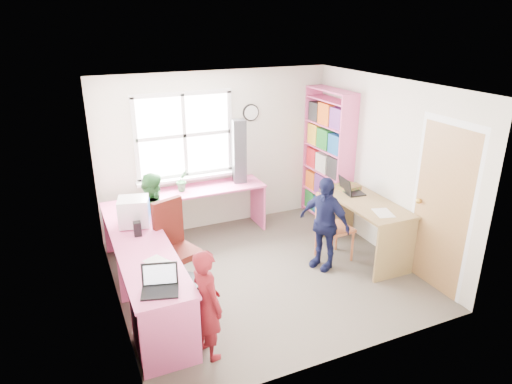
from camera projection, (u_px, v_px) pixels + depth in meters
room at (262, 183)px, 5.55m from camera, size 3.64×3.44×2.44m
l_desk at (167, 276)px, 5.00m from camera, size 2.38×2.95×0.75m
right_desk at (365, 216)px, 6.18m from camera, size 0.66×1.39×0.80m
bookshelf at (328, 160)px, 7.17m from camera, size 0.30×1.02×2.10m
swivel_chair at (176, 250)px, 5.54m from camera, size 0.65×0.65×1.08m
wooden_chair at (331, 225)px, 6.08m from camera, size 0.44×0.44×0.94m
crt_monitor at (134, 212)px, 5.46m from camera, size 0.42×0.39×0.35m
laptop_left at (160, 284)px, 4.21m from camera, size 0.40×0.36×0.23m
laptop_right at (350, 189)px, 6.37m from camera, size 0.32×0.37×0.23m
speaker_a at (137, 229)px, 5.24m from camera, size 0.09×0.09×0.17m
speaker_b at (132, 209)px, 5.78m from camera, size 0.09×0.09×0.17m
cd_tower at (239, 152)px, 6.79m from camera, size 0.22×0.20×0.96m
game_box at (347, 187)px, 6.54m from camera, size 0.33×0.33×0.06m
paper_a at (158, 262)px, 4.70m from camera, size 0.30×0.33×0.00m
paper_b at (383, 213)px, 5.75m from camera, size 0.28×0.34×0.00m
potted_plant at (182, 180)px, 6.55m from camera, size 0.21×0.19×0.32m
person_red at (207, 304)px, 4.31m from camera, size 0.36×0.47×1.15m
person_green at (155, 218)px, 6.05m from camera, size 0.54×0.66×1.24m
person_navy at (324, 223)px, 5.87m from camera, size 0.59×0.79×1.25m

